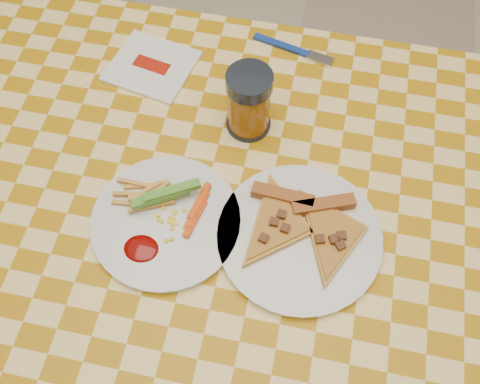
% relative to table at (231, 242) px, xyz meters
% --- Properties ---
extents(ground, '(8.00, 8.00, 0.00)m').
position_rel_table_xyz_m(ground, '(0.00, 0.00, -0.68)').
color(ground, beige).
rests_on(ground, ground).
extents(table, '(1.28, 0.88, 0.76)m').
position_rel_table_xyz_m(table, '(0.00, 0.00, 0.00)').
color(table, silver).
rests_on(table, ground).
extents(plate_left, '(0.29, 0.29, 0.01)m').
position_rel_table_xyz_m(plate_left, '(-0.10, -0.02, 0.08)').
color(plate_left, silver).
rests_on(plate_left, table).
extents(plate_right, '(0.26, 0.26, 0.01)m').
position_rel_table_xyz_m(plate_right, '(0.11, -0.01, 0.08)').
color(plate_right, silver).
rests_on(plate_right, table).
extents(fries_veggies, '(0.16, 0.15, 0.04)m').
position_rel_table_xyz_m(fries_veggies, '(-0.11, -0.01, 0.10)').
color(fries_veggies, gold).
rests_on(fries_veggies, plate_left).
extents(pizza_slices, '(0.24, 0.22, 0.02)m').
position_rel_table_xyz_m(pizza_slices, '(0.11, 0.01, 0.09)').
color(pizza_slices, '#C58A3C').
rests_on(pizza_slices, plate_right).
extents(drink_glass, '(0.08, 0.08, 0.12)m').
position_rel_table_xyz_m(drink_glass, '(-0.01, 0.19, 0.13)').
color(drink_glass, black).
rests_on(drink_glass, table).
extents(napkin, '(0.17, 0.16, 0.01)m').
position_rel_table_xyz_m(napkin, '(-0.21, 0.28, 0.08)').
color(napkin, white).
rests_on(napkin, table).
extents(fork, '(0.16, 0.06, 0.01)m').
position_rel_table_xyz_m(fork, '(0.04, 0.38, 0.08)').
color(fork, navy).
rests_on(fork, table).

